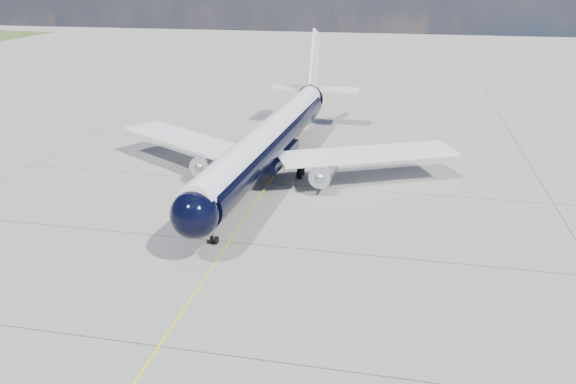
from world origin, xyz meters
name	(u,v)px	position (x,y,z in m)	size (l,w,h in m)	color
ground	(278,169)	(0.00, 30.00, 0.00)	(320.00, 320.00, 0.00)	gray
taxiway_centerline	(269,183)	(0.00, 25.00, 0.00)	(0.16, 160.00, 0.01)	yellow
main_airliner	(273,137)	(-0.17, 27.84, 4.53)	(41.47, 50.54, 14.60)	black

